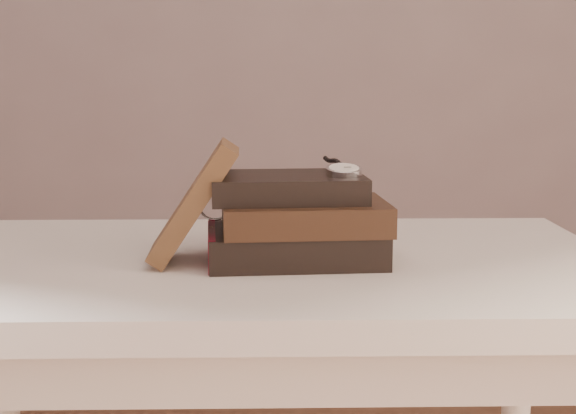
{
  "coord_description": "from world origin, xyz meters",
  "views": [
    {
      "loc": [
        0.01,
        -0.8,
        1.01
      ],
      "look_at": [
        0.04,
        0.33,
        0.82
      ],
      "focal_mm": 52.3,
      "sensor_mm": 36.0,
      "label": 1
    }
  ],
  "objects": [
    {
      "name": "table",
      "position": [
        0.0,
        0.35,
        0.66
      ],
      "size": [
        1.0,
        0.6,
        0.75
      ],
      "color": "silver",
      "rests_on": "ground"
    },
    {
      "name": "eyeglasses",
      "position": [
        -0.04,
        0.4,
        0.82
      ],
      "size": [
        0.11,
        0.12,
        0.05
      ],
      "color": "silver",
      "rests_on": "book_stack"
    },
    {
      "name": "journal",
      "position": [
        -0.09,
        0.32,
        0.83
      ],
      "size": [
        0.13,
        0.12,
        0.17
      ],
      "primitive_type": "cube",
      "rotation": [
        0.0,
        0.59,
        0.04
      ],
      "color": "#3F2718",
      "rests_on": "table"
    },
    {
      "name": "book_stack",
      "position": [
        0.05,
        0.33,
        0.81
      ],
      "size": [
        0.25,
        0.18,
        0.12
      ],
      "color": "black",
      "rests_on": "table"
    },
    {
      "name": "pocket_watch",
      "position": [
        0.11,
        0.32,
        0.88
      ],
      "size": [
        0.05,
        0.15,
        0.02
      ],
      "color": "silver",
      "rests_on": "book_stack"
    }
  ]
}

